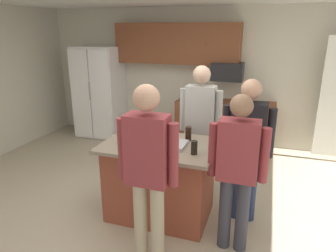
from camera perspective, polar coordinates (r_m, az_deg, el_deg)
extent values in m
plane|color=#B7A88E|center=(4.04, -4.14, -15.11)|extent=(7.04, 7.04, 0.00)
cube|color=beige|center=(6.14, 5.73, 9.25)|extent=(6.40, 0.10, 2.60)
cube|color=brown|center=(5.99, 1.61, 15.12)|extent=(2.40, 0.35, 0.75)
sphere|color=#4C3823|center=(5.66, 7.05, 14.86)|extent=(0.04, 0.04, 0.04)
cube|color=brown|center=(5.92, 10.45, 0.27)|extent=(1.80, 0.60, 0.90)
sphere|color=#4C3823|center=(5.58, 14.54, -1.09)|extent=(0.04, 0.04, 0.04)
cube|color=white|center=(6.58, -12.52, 6.21)|extent=(0.90, 0.70, 1.86)
cube|color=white|center=(6.40, -15.95, 5.63)|extent=(0.43, 0.04, 1.78)
cube|color=white|center=(6.16, -12.45, 5.44)|extent=(0.43, 0.04, 1.78)
cylinder|color=#B2B2B7|center=(6.23, -14.44, 6.32)|extent=(0.02, 0.02, 0.35)
cube|color=black|center=(5.72, 11.04, 9.92)|extent=(0.56, 0.40, 0.32)
cube|color=brown|center=(3.72, -1.49, -10.30)|extent=(1.17, 0.75, 0.89)
cube|color=gray|center=(3.52, -1.55, -3.63)|extent=(1.31, 0.89, 0.04)
cylinder|color=tan|center=(3.08, -5.10, -17.29)|extent=(0.13, 0.13, 0.85)
cylinder|color=tan|center=(3.02, -1.99, -17.93)|extent=(0.13, 0.13, 0.85)
cube|color=maroon|center=(2.69, -3.86, -4.49)|extent=(0.38, 0.22, 0.64)
sphere|color=tan|center=(2.55, -4.08, 5.25)|extent=(0.23, 0.23, 0.23)
cylinder|color=maroon|center=(2.79, -8.44, -4.21)|extent=(0.09, 0.09, 0.58)
cylinder|color=maroon|center=(2.62, 1.03, -5.49)|extent=(0.09, 0.09, 0.58)
cylinder|color=#383842|center=(3.29, 10.60, -15.56)|extent=(0.13, 0.13, 0.79)
cylinder|color=#383842|center=(3.28, 13.65, -15.91)|extent=(0.13, 0.13, 0.79)
cube|color=maroon|center=(2.97, 12.97, -4.47)|extent=(0.38, 0.22, 0.59)
sphere|color=#8C664C|center=(2.84, 13.57, 3.69)|extent=(0.21, 0.21, 0.21)
cylinder|color=maroon|center=(3.00, 8.39, -4.35)|extent=(0.09, 0.09, 0.53)
cylinder|color=maroon|center=(2.97, 17.56, -5.29)|extent=(0.09, 0.09, 0.53)
cylinder|color=#383842|center=(4.33, 4.68, -6.43)|extent=(0.13, 0.13, 0.85)
cylinder|color=#383842|center=(4.29, 6.90, -6.70)|extent=(0.13, 0.13, 0.85)
cube|color=#B7B7B2|center=(4.06, 6.10, 3.05)|extent=(0.38, 0.22, 0.64)
sphere|color=beige|center=(3.97, 6.32, 9.53)|extent=(0.23, 0.23, 0.23)
cylinder|color=#B7B7B2|center=(4.12, 2.84, 3.08)|extent=(0.09, 0.09, 0.57)
cylinder|color=#B7B7B2|center=(4.03, 9.43, 2.50)|extent=(0.09, 0.09, 0.57)
cylinder|color=#232D4C|center=(3.78, 12.58, -10.85)|extent=(0.13, 0.13, 0.82)
cylinder|color=#232D4C|center=(3.77, 15.19, -11.13)|extent=(0.13, 0.13, 0.82)
cube|color=black|center=(3.49, 14.73, -0.61)|extent=(0.38, 0.22, 0.61)
sphere|color=tan|center=(3.39, 15.32, 6.60)|extent=(0.22, 0.22, 0.22)
cylinder|color=black|center=(3.52, 10.82, -0.53)|extent=(0.09, 0.09, 0.55)
cylinder|color=black|center=(3.50, 18.62, -1.29)|extent=(0.09, 0.09, 0.55)
cylinder|color=white|center=(3.32, -5.48, -3.82)|extent=(0.08, 0.08, 0.09)
torus|color=white|center=(3.30, -4.58, -3.87)|extent=(0.06, 0.01, 0.06)
cylinder|color=black|center=(3.60, 3.82, -1.45)|extent=(0.07, 0.07, 0.17)
cylinder|color=#4C6B99|center=(3.57, -4.60, -2.25)|extent=(0.09, 0.09, 0.09)
torus|color=#4C6B99|center=(3.55, -3.72, -2.29)|extent=(0.06, 0.01, 0.06)
cylinder|color=black|center=(3.21, 4.90, -4.04)|extent=(0.07, 0.07, 0.15)
cylinder|color=black|center=(3.74, -0.72, -0.86)|extent=(0.06, 0.06, 0.14)
cylinder|color=black|center=(3.56, -8.53, -2.11)|extent=(0.07, 0.07, 0.14)
cube|color=#B7B7BC|center=(3.46, -0.20, -3.50)|extent=(0.44, 0.30, 0.02)
cube|color=#A8A8AD|center=(3.45, -0.20, -3.19)|extent=(0.44, 0.30, 0.02)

